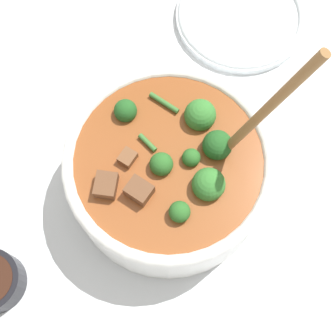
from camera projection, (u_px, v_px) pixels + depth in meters
ground_plane at (168, 184)px, 0.70m from camera, size 4.00×4.00×0.00m
stew_bowl at (169, 170)px, 0.65m from camera, size 0.29×0.28×0.31m
empty_plate at (241, 16)px, 0.80m from camera, size 0.22×0.22×0.02m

